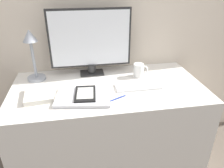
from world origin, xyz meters
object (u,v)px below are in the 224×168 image
Objects in this scene: desk_lamp at (32,50)px; pen at (117,99)px; monitor at (90,41)px; keyboard at (138,86)px; ereader at (85,94)px; notebook at (39,94)px; coffee_mug at (139,70)px; laptop at (83,96)px.

desk_lamp reaches higher than pen.
monitor is 1.94× the size of keyboard.
pen is (0.51, -0.37, -0.22)m from desk_lamp.
notebook is at bearing 169.12° from ereader.
monitor reaches higher than pen.
coffee_mug is at bearing 30.18° from ereader.
monitor reaches higher than keyboard.
desk_lamp is 1.62× the size of notebook.
ereader is at bearing 162.95° from pen.
keyboard is at bearing -44.05° from monitor.
coffee_mug is 0.37m from pen.
monitor is 0.51m from notebook.
keyboard is 0.64m from notebook.
notebook is (-0.35, -0.29, -0.24)m from monitor.
monitor is 1.63× the size of desk_lamp.
laptop is 1.00× the size of desk_lamp.
monitor is 0.49m from pen.
coffee_mug is (0.74, -0.08, -0.17)m from desk_lamp.
monitor reaches higher than desk_lamp.
notebook is 0.71m from coffee_mug.
coffee_mug is (0.42, 0.24, 0.04)m from laptop.
desk_lamp is 2.90× the size of pen.
pen is (0.47, -0.11, -0.01)m from notebook.
keyboard is 0.38m from laptop.
keyboard is 0.36m from ereader.
desk_lamp is at bearing 144.33° from pen.
keyboard is 0.76m from desk_lamp.
monitor is 0.44m from laptop.
ereader is 0.94× the size of notebook.
notebook is at bearing -140.16° from monitor.
pen is at bearing -143.19° from keyboard.
desk_lamp is at bearing 134.68° from laptop.
desk_lamp reaches higher than ereader.
laptop is (-0.08, -0.35, -0.24)m from monitor.
monitor is at bearing 4.89° from desk_lamp.
coffee_mug is 0.90× the size of pen.
monitor is at bearing 78.50° from ereader.
laptop reaches higher than pen.
coffee_mug reaches higher than keyboard.
laptop is at bearing 165.96° from pen.
notebook is (-0.27, 0.06, 0.01)m from laptop.
ereader is (0.01, 0.01, 0.01)m from laptop.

